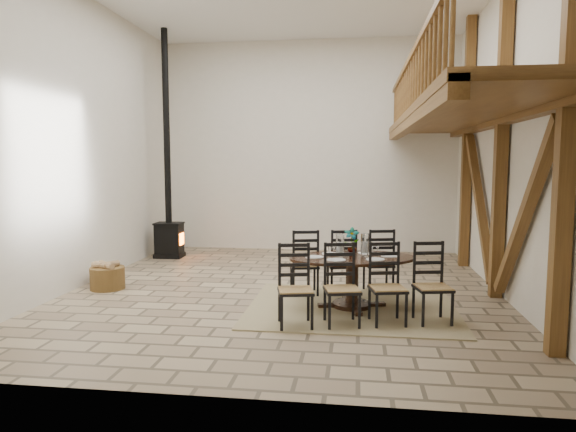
# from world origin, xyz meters

# --- Properties ---
(ground) EXTENTS (8.00, 8.00, 0.00)m
(ground) POSITION_xyz_m (0.00, 0.00, 0.00)
(ground) COLOR tan
(ground) RESTS_ON ground
(room_shell) EXTENTS (7.02, 8.02, 5.01)m
(room_shell) POSITION_xyz_m (1.19, 0.00, 3.01)
(room_shell) COLOR silver
(room_shell) RESTS_ON ground
(rug) EXTENTS (3.00, 2.50, 0.02)m
(rug) POSITION_xyz_m (1.13, -0.93, 0.01)
(rug) COLOR #9E8965
(rug) RESTS_ON ground
(dining_table) EXTENTS (2.36, 2.42, 1.18)m
(dining_table) POSITION_xyz_m (1.15, -1.02, 0.39)
(dining_table) COLOR black
(dining_table) RESTS_ON ground
(wood_stove) EXTENTS (0.62, 0.48, 5.00)m
(wood_stove) POSITION_xyz_m (-2.98, 2.58, 1.14)
(wood_stove) COLOR black
(wood_stove) RESTS_ON ground
(log_basket) EXTENTS (0.57, 0.57, 0.47)m
(log_basket) POSITION_xyz_m (-2.97, -0.35, 0.20)
(log_basket) COLOR brown
(log_basket) RESTS_ON ground
(log_stack) EXTENTS (0.41, 0.36, 0.24)m
(log_stack) POSITION_xyz_m (-3.25, -0.03, 0.12)
(log_stack) COLOR tan
(log_stack) RESTS_ON ground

